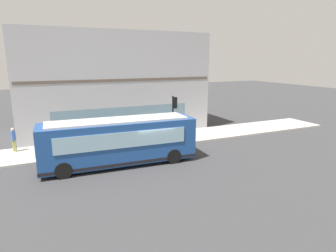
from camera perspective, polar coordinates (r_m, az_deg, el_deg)
ground at (r=20.22m, az=-3.26°, el=-6.87°), size 120.00×120.00×0.00m
sidewalk_curb at (r=24.38m, az=-7.20°, el=-3.30°), size 4.08×40.00×0.15m
building_corner at (r=28.79m, az=-10.73°, el=8.32°), size 6.92×17.22×9.31m
city_bus_nearside at (r=19.39m, az=-9.60°, el=-3.09°), size 2.99×10.14×3.07m
traffic_light_near_corner at (r=23.43m, az=1.23°, el=3.10°), size 0.32×0.49×3.87m
fire_hydrant at (r=26.70m, az=-1.60°, el=-0.80°), size 0.35×0.35×0.74m
pedestrian_walking_along_curb at (r=22.96m, az=-9.76°, el=-1.63°), size 0.32×0.32×1.73m
pedestrian_near_hydrant at (r=23.84m, az=-19.55°, el=-1.92°), size 0.32×0.32×1.56m
pedestrian_by_light_pole at (r=23.51m, az=-14.10°, el=-1.57°), size 0.32×0.32×1.68m
pedestrian_near_building_entrance at (r=24.27m, az=-28.08°, el=-2.07°), size 0.32×0.32×1.81m
newspaper_vending_box at (r=26.37m, az=1.76°, el=-0.78°), size 0.44×0.42×0.90m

